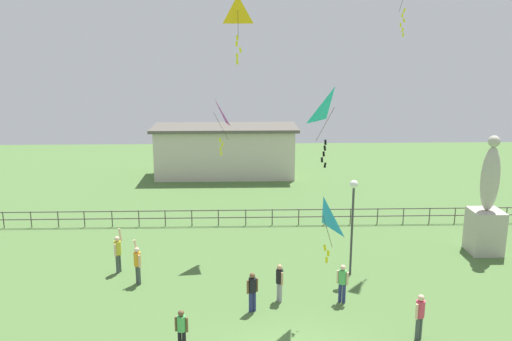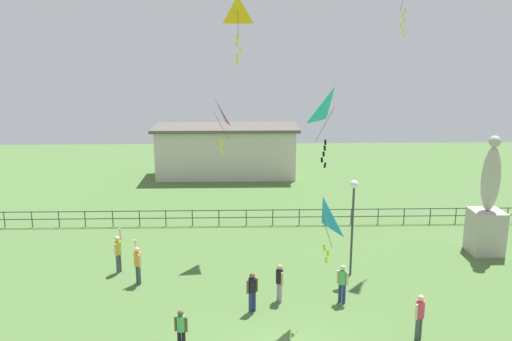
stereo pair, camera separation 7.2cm
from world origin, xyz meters
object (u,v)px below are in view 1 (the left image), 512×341
(lamppost, at_px, (353,207))
(kite_0, at_px, (238,13))
(person_4, at_px, (280,280))
(person_2, at_px, (138,263))
(kite_1, at_px, (334,109))
(person_3, at_px, (118,251))
(kite_3, at_px, (214,114))
(person_1, at_px, (252,289))
(person_0, at_px, (342,281))
(kite_2, at_px, (323,216))
(statue_monument, at_px, (486,214))
(person_6, at_px, (182,328))
(person_5, at_px, (420,314))

(lamppost, xyz_separation_m, kite_0, (-4.97, -1.69, 8.03))
(person_4, bearing_deg, person_2, 163.33)
(lamppost, height_order, kite_1, kite_1)
(person_3, distance_m, kite_3, 7.71)
(person_2, bearing_deg, person_4, -16.67)
(person_1, relative_size, person_3, 0.79)
(person_0, bearing_deg, kite_0, 167.34)
(person_0, relative_size, kite_0, 0.65)
(kite_2, bearing_deg, person_1, 127.44)
(kite_0, relative_size, kite_1, 0.83)
(statue_monument, distance_m, person_6, 16.44)
(kite_1, bearing_deg, person_5, -42.93)
(statue_monument, relative_size, kite_0, 2.39)
(person_0, relative_size, person_5, 0.95)
(kite_1, height_order, kite_2, kite_1)
(lamppost, distance_m, person_0, 3.58)
(kite_3, bearing_deg, kite_2, -67.30)
(kite_3, bearing_deg, person_6, -94.95)
(person_2, bearing_deg, person_6, -65.26)
(person_2, bearing_deg, person_3, 132.26)
(person_1, bearing_deg, person_3, 147.52)
(person_1, height_order, person_5, person_5)
(kite_3, bearing_deg, person_4, -63.42)
(person_3, relative_size, person_4, 1.28)
(kite_2, bearing_deg, kite_3, 112.70)
(kite_3, bearing_deg, kite_1, -51.75)
(person_3, distance_m, kite_1, 11.77)
(person_6, distance_m, kite_1, 9.35)
(lamppost, xyz_separation_m, kite_2, (-2.31, -6.08, 1.60))
(person_4, xyz_separation_m, person_6, (-3.54, -3.50, -0.03))
(person_4, distance_m, person_5, 5.54)
(person_5, xyz_separation_m, kite_0, (-6.27, 3.72, 10.26))
(person_5, bearing_deg, kite_3, 131.21)
(person_6, bearing_deg, lamppost, 40.63)
(person_5, relative_size, kite_2, 0.75)
(person_2, bearing_deg, person_1, -27.94)
(kite_1, bearing_deg, kite_3, 128.25)
(person_0, xyz_separation_m, kite_0, (-4.09, 0.92, 10.31))
(person_1, bearing_deg, person_4, 35.64)
(kite_3, bearing_deg, person_2, -130.82)
(person_5, bearing_deg, lamppost, 103.48)
(kite_2, bearing_deg, person_0, 67.54)
(person_1, xyz_separation_m, kite_3, (-1.65, 6.32, 5.97))
(person_0, distance_m, kite_0, 11.13)
(person_2, height_order, kite_1, kite_1)
(person_1, relative_size, kite_3, 0.58)
(person_2, relative_size, person_3, 0.97)
(lamppost, bearing_deg, statue_monument, 18.78)
(lamppost, xyz_separation_m, person_6, (-6.92, -5.94, -2.33))
(person_3, bearing_deg, statue_monument, 6.00)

